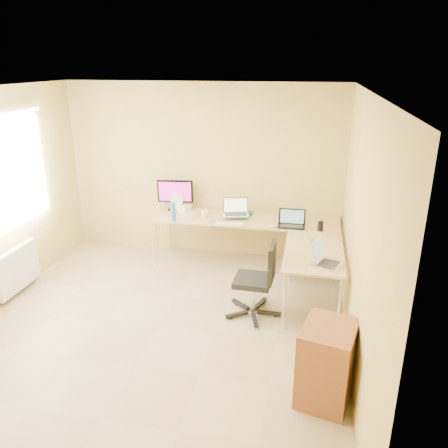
% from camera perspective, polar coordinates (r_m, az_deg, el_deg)
% --- Properties ---
extents(floor, '(4.50, 4.50, 0.00)m').
position_cam_1_polar(floor, '(5.31, -8.38, -12.81)').
color(floor, tan).
rests_on(floor, ground).
extents(ceiling, '(4.50, 4.50, 0.00)m').
position_cam_1_polar(ceiling, '(4.48, -10.11, 16.37)').
color(ceiling, white).
rests_on(ceiling, ground).
extents(wall_back, '(4.50, 0.00, 4.50)m').
position_cam_1_polar(wall_back, '(6.81, -2.66, 6.74)').
color(wall_back, tan).
rests_on(wall_back, ground).
extents(wall_front, '(4.50, 0.00, 4.50)m').
position_cam_1_polar(wall_front, '(2.96, -24.64, -13.96)').
color(wall_front, tan).
rests_on(wall_front, ground).
extents(wall_right, '(0.00, 4.50, 4.50)m').
position_cam_1_polar(wall_right, '(4.49, 16.89, -1.26)').
color(wall_right, tan).
rests_on(wall_right, ground).
extents(desk_main, '(2.65, 0.70, 0.73)m').
position_cam_1_polar(desk_main, '(6.59, 2.78, -2.28)').
color(desk_main, tan).
rests_on(desk_main, ground).
extents(desk_return, '(0.70, 1.30, 0.73)m').
position_cam_1_polar(desk_return, '(5.62, 11.15, -6.79)').
color(desk_return, tan).
rests_on(desk_return, ground).
extents(monitor, '(0.56, 0.23, 0.46)m').
position_cam_1_polar(monitor, '(6.81, -6.23, 3.71)').
color(monitor, black).
rests_on(monitor, desk_main).
extents(book_stack, '(0.28, 0.33, 0.05)m').
position_cam_1_polar(book_stack, '(6.55, 2.45, 1.22)').
color(book_stack, '#1C7F61').
rests_on(book_stack, desk_main).
extents(laptop_center, '(0.42, 0.36, 0.24)m').
position_cam_1_polar(laptop_center, '(6.40, 1.52, 2.14)').
color(laptop_center, '#AFAFAF').
rests_on(laptop_center, desk_main).
extents(laptop_black, '(0.37, 0.27, 0.23)m').
position_cam_1_polar(laptop_black, '(6.16, 8.63, 0.67)').
color(laptop_black, black).
rests_on(laptop_black, desk_main).
extents(keyboard, '(0.42, 0.17, 0.02)m').
position_cam_1_polar(keyboard, '(6.21, 0.63, 0.03)').
color(keyboard, white).
rests_on(keyboard, desk_main).
extents(mouse, '(0.11, 0.09, 0.03)m').
position_cam_1_polar(mouse, '(6.13, 6.08, -0.28)').
color(mouse, white).
rests_on(mouse, desk_main).
extents(mug, '(0.12, 0.12, 0.10)m').
position_cam_1_polar(mug, '(6.48, -2.47, 1.28)').
color(mug, white).
rests_on(mug, desk_main).
extents(cd_stack, '(0.13, 0.13, 0.03)m').
position_cam_1_polar(cd_stack, '(6.25, -1.48, 0.21)').
color(cd_stack, '#BBBBBB').
rests_on(cd_stack, desk_main).
extents(water_bottle, '(0.08, 0.08, 0.27)m').
position_cam_1_polar(water_bottle, '(6.36, -6.52, 1.56)').
color(water_bottle, '#286FB9').
rests_on(water_bottle, desk_main).
extents(papers, '(0.24, 0.31, 0.01)m').
position_cam_1_polar(papers, '(6.64, -4.74, 1.26)').
color(papers, beige).
rests_on(papers, desk_main).
extents(white_box, '(0.30, 0.27, 0.09)m').
position_cam_1_polar(white_box, '(6.84, -5.40, 2.17)').
color(white_box, white).
rests_on(white_box, desk_main).
extents(desk_fan, '(0.21, 0.21, 0.25)m').
position_cam_1_polar(desk_fan, '(6.83, -5.94, 2.82)').
color(desk_fan, white).
rests_on(desk_fan, desk_main).
extents(black_cup, '(0.10, 0.10, 0.13)m').
position_cam_1_polar(black_cup, '(6.09, 12.18, -0.26)').
color(black_cup, black).
rests_on(black_cup, desk_main).
extents(laptop_return, '(0.45, 0.40, 0.25)m').
position_cam_1_polar(laptop_return, '(5.08, 13.15, -3.86)').
color(laptop_return, silver).
rests_on(laptop_return, desk_return).
extents(office_chair, '(0.58, 0.58, 0.93)m').
position_cam_1_polar(office_chair, '(5.27, 3.73, -6.68)').
color(office_chair, black).
rests_on(office_chair, ground).
extents(cabinet, '(0.55, 0.63, 0.75)m').
position_cam_1_polar(cabinet, '(4.22, 12.94, -16.98)').
color(cabinet, '#A67938').
rests_on(cabinet, ground).
extents(radiator, '(0.09, 0.80, 0.55)m').
position_cam_1_polar(radiator, '(6.36, -24.89, -5.21)').
color(radiator, white).
rests_on(radiator, ground).
extents(window, '(0.10, 1.80, 1.40)m').
position_cam_1_polar(window, '(6.00, -26.70, 5.26)').
color(window, white).
rests_on(window, wall_left).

